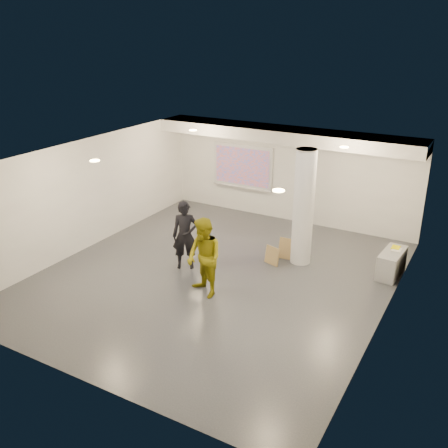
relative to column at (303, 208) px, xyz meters
The scene contains 20 objects.
floor 2.78m from the column, 129.81° to the right, with size 8.00×9.00×0.01m, color #36393E.
ceiling 2.78m from the column, 129.81° to the right, with size 8.00×9.00×0.01m, color white.
wall_back 3.09m from the column, 119.05° to the left, with size 8.00×0.01×3.00m, color silver.
wall_front 6.48m from the column, 103.39° to the right, with size 8.00×0.01×3.00m, color silver.
wall_left 5.79m from the column, 161.88° to the right, with size 0.01×9.00×3.00m, color silver.
wall_right 3.08m from the column, 35.75° to the right, with size 0.01×9.00×3.00m, color silver.
soffit_band 2.94m from the column, 124.90° to the left, with size 8.00×1.10×0.36m, color silver.
downlight_nw 4.05m from the column, 169.29° to the left, with size 0.22×0.22×0.02m, color #F8D780.
downlight_ne 1.78m from the column, 45.00° to the left, with size 0.22×0.22×0.02m, color #F8D780.
downlight_sw 5.17m from the column, 138.27° to the right, with size 0.22×0.22×0.02m, color #F8D780.
downlight_se 3.68m from the column, 78.02° to the right, with size 0.22×0.22×0.02m, color #F8D780.
column is the anchor object (origin of this frame).
projection_screen 4.08m from the column, 139.44° to the left, with size 2.10×0.13×1.42m.
credenza 2.54m from the column, ahead, with size 0.46×1.09×0.64m, color gray.
papers_stack 2.48m from the column, 12.82° to the left, with size 0.22×0.28×0.02m, color white.
postit_pad 2.47m from the column, 15.75° to the left, with size 0.19×0.26×0.03m, color #FFF601.
cardboard_back 1.27m from the column, behind, with size 0.52×0.05×0.56m, color olive.
cardboard_front 1.48m from the column, 140.29° to the right, with size 0.43×0.04×0.47m, color olive.
woman 3.05m from the column, 144.51° to the right, with size 0.64×0.42×1.76m, color black.
man 3.03m from the column, 115.57° to the right, with size 0.89×0.70×1.84m, color olive.
Camera 1 is at (5.55, -9.44, 5.72)m, focal length 40.00 mm.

